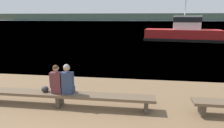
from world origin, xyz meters
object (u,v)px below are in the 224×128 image
person_right (67,81)px  person_left (57,81)px  shopping_bag (45,89)px  bench_main (59,95)px  tugboat_red (183,33)px

person_right → person_left: bearing=179.7°
shopping_bag → bench_main: bearing=-3.3°
person_left → tugboat_red: bearing=68.5°
bench_main → person_left: bearing=176.1°
person_right → shopping_bag: (-0.83, 0.03, -0.36)m
person_right → shopping_bag: bearing=178.1°
person_left → tugboat_red: (8.18, 20.77, 0.11)m
bench_main → person_right: bearing=0.4°
person_left → person_right: size_ratio=0.96×
bench_main → person_right: person_right is taller
bench_main → person_right: (0.31, 0.00, 0.54)m
tugboat_red → person_left: bearing=166.8°
person_right → tugboat_red: (7.81, 20.77, 0.08)m
person_left → shopping_bag: (-0.46, 0.03, -0.32)m
tugboat_red → bench_main: bearing=167.0°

